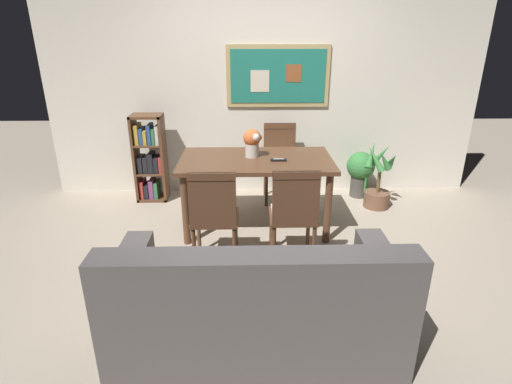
{
  "coord_description": "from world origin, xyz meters",
  "views": [
    {
      "loc": [
        -0.21,
        -3.32,
        1.95
      ],
      "look_at": [
        -0.14,
        -0.1,
        0.65
      ],
      "focal_mm": 28.55,
      "sensor_mm": 36.0,
      "label": 1
    }
  ],
  "objects_px": {
    "dining_chair_near_right": "(294,209)",
    "potted_ivy": "(360,171)",
    "dining_chair_far_right": "(280,156)",
    "potted_palm": "(378,185)",
    "dining_table": "(256,168)",
    "bookshelf": "(150,159)",
    "leather_couch": "(255,307)",
    "tv_remote": "(279,160)",
    "flower_vase": "(252,141)",
    "dining_chair_near_left": "(214,211)"
  },
  "relations": [
    {
      "from": "bookshelf",
      "to": "potted_palm",
      "type": "height_order",
      "value": "bookshelf"
    },
    {
      "from": "dining_chair_near_right",
      "to": "potted_ivy",
      "type": "distance_m",
      "value": 1.88
    },
    {
      "from": "potted_ivy",
      "to": "potted_palm",
      "type": "distance_m",
      "value": 0.36
    },
    {
      "from": "dining_chair_near_right",
      "to": "leather_couch",
      "type": "xyz_separation_m",
      "value": [
        -0.35,
        -0.99,
        -0.23
      ]
    },
    {
      "from": "dining_chair_near_right",
      "to": "tv_remote",
      "type": "bearing_deg",
      "value": 96.98
    },
    {
      "from": "potted_ivy",
      "to": "tv_remote",
      "type": "relative_size",
      "value": 3.72
    },
    {
      "from": "bookshelf",
      "to": "potted_palm",
      "type": "distance_m",
      "value": 2.7
    },
    {
      "from": "leather_couch",
      "to": "bookshelf",
      "type": "distance_m",
      "value": 2.82
    },
    {
      "from": "dining_chair_far_right",
      "to": "dining_table",
      "type": "bearing_deg",
      "value": -111.1
    },
    {
      "from": "dining_chair_near_left",
      "to": "potted_ivy",
      "type": "distance_m",
      "value": 2.32
    },
    {
      "from": "dining_chair_far_right",
      "to": "potted_palm",
      "type": "xyz_separation_m",
      "value": [
        1.12,
        -0.3,
        -0.27
      ]
    },
    {
      "from": "dining_table",
      "to": "dining_chair_far_right",
      "type": "xyz_separation_m",
      "value": [
        0.3,
        0.79,
        -0.11
      ]
    },
    {
      "from": "potted_ivy",
      "to": "flower_vase",
      "type": "height_order",
      "value": "flower_vase"
    },
    {
      "from": "dining_chair_near_left",
      "to": "tv_remote",
      "type": "bearing_deg",
      "value": 50.01
    },
    {
      "from": "dining_chair_far_right",
      "to": "flower_vase",
      "type": "bearing_deg",
      "value": -115.41
    },
    {
      "from": "potted_ivy",
      "to": "tv_remote",
      "type": "distance_m",
      "value": 1.47
    },
    {
      "from": "dining_chair_near_left",
      "to": "flower_vase",
      "type": "xyz_separation_m",
      "value": [
        0.33,
        0.85,
        0.37
      ]
    },
    {
      "from": "dining_table",
      "to": "dining_chair_near_right",
      "type": "relative_size",
      "value": 1.66
    },
    {
      "from": "bookshelf",
      "to": "potted_ivy",
      "type": "bearing_deg",
      "value": 0.6
    },
    {
      "from": "potted_ivy",
      "to": "dining_chair_near_right",
      "type": "bearing_deg",
      "value": -122.2
    },
    {
      "from": "dining_table",
      "to": "tv_remote",
      "type": "xyz_separation_m",
      "value": [
        0.22,
        -0.08,
        0.11
      ]
    },
    {
      "from": "dining_chair_near_left",
      "to": "dining_chair_far_right",
      "type": "height_order",
      "value": "same"
    },
    {
      "from": "dining_table",
      "to": "dining_chair_far_right",
      "type": "height_order",
      "value": "dining_chair_far_right"
    },
    {
      "from": "dining_chair_near_left",
      "to": "dining_table",
      "type": "bearing_deg",
      "value": 64.67
    },
    {
      "from": "dining_chair_near_right",
      "to": "potted_palm",
      "type": "relative_size",
      "value": 1.18
    },
    {
      "from": "dining_chair_near_left",
      "to": "potted_ivy",
      "type": "bearing_deg",
      "value": 43.85
    },
    {
      "from": "bookshelf",
      "to": "dining_table",
      "type": "bearing_deg",
      "value": -32.54
    },
    {
      "from": "dining_chair_near_left",
      "to": "flower_vase",
      "type": "distance_m",
      "value": 0.99
    },
    {
      "from": "dining_chair_near_right",
      "to": "potted_ivy",
      "type": "relative_size",
      "value": 1.57
    },
    {
      "from": "dining_chair_far_right",
      "to": "potted_palm",
      "type": "relative_size",
      "value": 1.18
    },
    {
      "from": "tv_remote",
      "to": "bookshelf",
      "type": "bearing_deg",
      "value": 149.09
    },
    {
      "from": "leather_couch",
      "to": "dining_chair_near_right",
      "type": "bearing_deg",
      "value": 70.75
    },
    {
      "from": "potted_palm",
      "to": "dining_table",
      "type": "bearing_deg",
      "value": -161.09
    },
    {
      "from": "dining_table",
      "to": "leather_couch",
      "type": "distance_m",
      "value": 1.78
    },
    {
      "from": "potted_palm",
      "to": "tv_remote",
      "type": "distance_m",
      "value": 1.42
    },
    {
      "from": "dining_table",
      "to": "tv_remote",
      "type": "relative_size",
      "value": 9.68
    },
    {
      "from": "dining_chair_near_right",
      "to": "dining_chair_far_right",
      "type": "bearing_deg",
      "value": 89.91
    },
    {
      "from": "bookshelf",
      "to": "tv_remote",
      "type": "relative_size",
      "value": 6.63
    },
    {
      "from": "dining_chair_near_right",
      "to": "tv_remote",
      "type": "distance_m",
      "value": 0.72
    },
    {
      "from": "dining_chair_near_right",
      "to": "flower_vase",
      "type": "distance_m",
      "value": 0.97
    },
    {
      "from": "flower_vase",
      "to": "tv_remote",
      "type": "xyz_separation_m",
      "value": [
        0.25,
        -0.15,
        -0.15
      ]
    },
    {
      "from": "dining_chair_near_right",
      "to": "potted_palm",
      "type": "xyz_separation_m",
      "value": [
        1.12,
        1.25,
        -0.27
      ]
    },
    {
      "from": "dining_chair_near_right",
      "to": "flower_vase",
      "type": "xyz_separation_m",
      "value": [
        -0.34,
        0.84,
        0.37
      ]
    },
    {
      "from": "dining_chair_near_left",
      "to": "bookshelf",
      "type": "relative_size",
      "value": 0.88
    },
    {
      "from": "potted_ivy",
      "to": "flower_vase",
      "type": "bearing_deg",
      "value": -150.67
    },
    {
      "from": "dining_chair_near_left",
      "to": "dining_chair_near_right",
      "type": "relative_size",
      "value": 1.0
    },
    {
      "from": "dining_chair_near_left",
      "to": "leather_couch",
      "type": "relative_size",
      "value": 0.51
    },
    {
      "from": "bookshelf",
      "to": "potted_ivy",
      "type": "height_order",
      "value": "bookshelf"
    },
    {
      "from": "potted_ivy",
      "to": "leather_couch",
      "type": "bearing_deg",
      "value": -117.57
    },
    {
      "from": "dining_chair_far_right",
      "to": "potted_ivy",
      "type": "relative_size",
      "value": 1.57
    }
  ]
}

